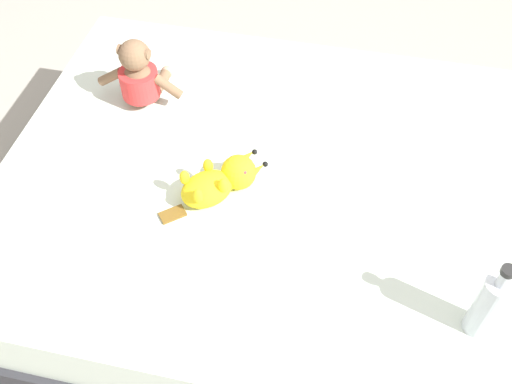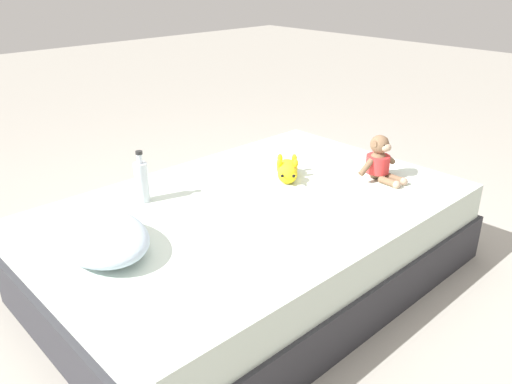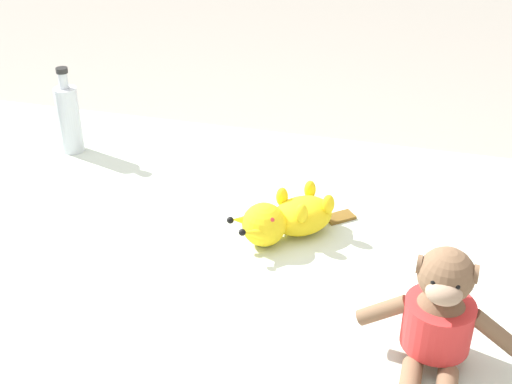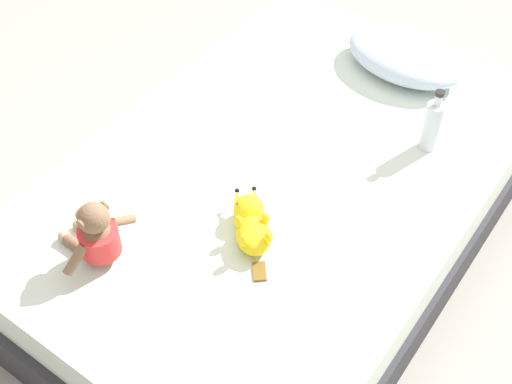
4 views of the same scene
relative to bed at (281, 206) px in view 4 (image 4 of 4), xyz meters
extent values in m
plane|color=#9E998E|center=(0.00, 0.00, -0.21)|extent=(16.00, 16.00, 0.00)
cube|color=#2D2D33|center=(0.00, 0.00, -0.09)|extent=(1.33, 2.01, 0.24)
cube|color=silver|center=(0.00, 0.00, 0.12)|extent=(1.29, 1.95, 0.18)
ellipsoid|color=silver|center=(0.09, 0.75, 0.28)|extent=(0.52, 0.38, 0.13)
ellipsoid|color=brown|center=(-0.22, -0.66, 0.29)|extent=(0.10, 0.11, 0.15)
cylinder|color=red|center=(-0.22, -0.66, 0.29)|extent=(0.13, 0.13, 0.09)
sphere|color=brown|center=(-0.22, -0.66, 0.40)|extent=(0.10, 0.10, 0.10)
ellipsoid|color=tan|center=(-0.26, -0.65, 0.39)|extent=(0.05, 0.06, 0.04)
sphere|color=black|center=(-0.26, -0.67, 0.41)|extent=(0.01, 0.01, 0.01)
sphere|color=black|center=(-0.26, -0.64, 0.41)|extent=(0.01, 0.01, 0.01)
cylinder|color=brown|center=(-0.22, -0.70, 0.41)|extent=(0.03, 0.01, 0.03)
cylinder|color=brown|center=(-0.22, -0.61, 0.41)|extent=(0.03, 0.01, 0.03)
cylinder|color=brown|center=(-0.22, -0.75, 0.30)|extent=(0.03, 0.10, 0.08)
cylinder|color=brown|center=(-0.22, -0.56, 0.30)|extent=(0.03, 0.10, 0.08)
cylinder|color=brown|center=(-0.32, -0.68, 0.23)|extent=(0.10, 0.04, 0.04)
cylinder|color=brown|center=(-0.31, -0.62, 0.23)|extent=(0.10, 0.04, 0.04)
sphere|color=tan|center=(-0.37, -0.68, 0.23)|extent=(0.04, 0.04, 0.04)
sphere|color=tan|center=(-0.36, -0.62, 0.23)|extent=(0.04, 0.04, 0.04)
ellipsoid|color=yellow|center=(0.13, -0.34, 0.26)|extent=(0.18, 0.18, 0.08)
sphere|color=yellow|center=(0.05, -0.27, 0.26)|extent=(0.10, 0.10, 0.10)
cone|color=yellow|center=(0.00, -0.26, 0.27)|extent=(0.06, 0.07, 0.05)
sphere|color=black|center=(-0.02, -0.24, 0.28)|extent=(0.02, 0.02, 0.02)
cone|color=yellow|center=(0.04, -0.22, 0.27)|extent=(0.06, 0.07, 0.05)
sphere|color=black|center=(0.02, -0.20, 0.28)|extent=(0.02, 0.02, 0.02)
sphere|color=red|center=(0.03, -0.29, 0.29)|extent=(0.02, 0.02, 0.02)
sphere|color=red|center=(0.08, -0.25, 0.29)|extent=(0.02, 0.02, 0.02)
ellipsoid|color=yellow|center=(0.07, -0.35, 0.29)|extent=(0.04, 0.04, 0.05)
ellipsoid|color=yellow|center=(0.13, -0.29, 0.29)|extent=(0.04, 0.04, 0.05)
ellipsoid|color=yellow|center=(0.13, -0.40, 0.29)|extent=(0.04, 0.04, 0.05)
ellipsoid|color=yellow|center=(0.18, -0.35, 0.29)|extent=(0.04, 0.04, 0.05)
cube|color=brown|center=(0.20, -0.42, 0.22)|extent=(0.08, 0.08, 0.01)
cylinder|color=silver|center=(0.37, 0.38, 0.31)|extent=(0.06, 0.06, 0.19)
cylinder|color=silver|center=(0.37, 0.38, 0.43)|extent=(0.03, 0.03, 0.05)
cylinder|color=black|center=(0.37, 0.38, 0.46)|extent=(0.03, 0.03, 0.01)
camera|label=1|loc=(1.12, 0.02, 1.50)|focal=41.47mm
camera|label=2|loc=(-1.59, 1.50, 1.25)|focal=36.05mm
camera|label=3|loc=(-1.16, -0.58, 1.07)|focal=46.53mm
camera|label=4|loc=(0.90, -1.41, 1.87)|focal=47.03mm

